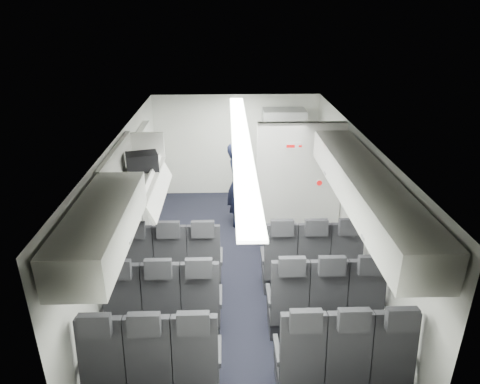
{
  "coord_description": "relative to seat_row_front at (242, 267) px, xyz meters",
  "views": [
    {
      "loc": [
        -0.19,
        -5.64,
        3.8
      ],
      "look_at": [
        0.0,
        0.4,
        1.15
      ],
      "focal_mm": 32.0,
      "sensor_mm": 36.0,
      "label": 1
    }
  ],
  "objects": [
    {
      "name": "cabin_shell",
      "position": [
        0.0,
        0.53,
        0.72
      ],
      "size": [
        3.41,
        6.01,
        2.16
      ],
      "color": "black",
      "rests_on": "ground"
    },
    {
      "name": "seat_row_front",
      "position": [
        0.0,
        0.0,
        0.0
      ],
      "size": [
        3.33,
        0.56,
        1.24
      ],
      "color": "#262629",
      "rests_on": "cabin_shell"
    },
    {
      "name": "seat_row_mid",
      "position": [
        0.0,
        -0.9,
        0.0
      ],
      "size": [
        3.33,
        0.56,
        1.24
      ],
      "color": "#262629",
      "rests_on": "cabin_shell"
    },
    {
      "name": "seat_row_rear",
      "position": [
        0.0,
        -1.8,
        0.0
      ],
      "size": [
        3.33,
        0.56,
        1.24
      ],
      "color": "#262629",
      "rests_on": "cabin_shell"
    },
    {
      "name": "overhead_bin_left_rear",
      "position": [
        -1.4,
        -1.47,
        1.46
      ],
      "size": [
        0.53,
        1.8,
        0.4
      ],
      "color": "silver",
      "rests_on": "cabin_shell"
    },
    {
      "name": "overhead_bin_left_front_open",
      "position": [
        -1.44,
        0.28,
        1.33
      ],
      "size": [
        0.64,
        1.7,
        0.72
      ],
      "color": "#9E9E93",
      "rests_on": "cabin_shell"
    },
    {
      "name": "overhead_bin_right_rear",
      "position": [
        1.4,
        -1.47,
        1.46
      ],
      "size": [
        0.53,
        1.8,
        0.4
      ],
      "color": "silver",
      "rests_on": "cabin_shell"
    },
    {
      "name": "overhead_bin_right_front",
      "position": [
        1.4,
        0.28,
        1.46
      ],
      "size": [
        0.53,
        1.7,
        0.4
      ],
      "color": "silver",
      "rests_on": "cabin_shell"
    },
    {
      "name": "bulkhead_partition",
      "position": [
        0.98,
        1.33,
        0.67
      ],
      "size": [
        1.4,
        0.15,
        2.13
      ],
      "color": "silver",
      "rests_on": "cabin_shell"
    },
    {
      "name": "galley_unit",
      "position": [
        0.95,
        3.25,
        0.55
      ],
      "size": [
        0.85,
        0.52,
        1.9
      ],
      "color": "#939399",
      "rests_on": "cabin_shell"
    },
    {
      "name": "boarding_door",
      "position": [
        -1.64,
        2.09,
        0.55
      ],
      "size": [
        0.12,
        1.27,
        1.86
      ],
      "color": "silver",
      "rests_on": "cabin_shell"
    },
    {
      "name": "flight_attendant",
      "position": [
        -0.01,
        2.1,
        0.38
      ],
      "size": [
        0.39,
        0.58,
        1.58
      ],
      "primitive_type": "imported",
      "rotation": [
        0.0,
        0.0,
        1.55
      ],
      "color": "black",
      "rests_on": "ground"
    },
    {
      "name": "carry_on_bag",
      "position": [
        -1.37,
        0.54,
        1.39
      ],
      "size": [
        0.49,
        0.4,
        0.26
      ],
      "primitive_type": "cube",
      "rotation": [
        0.0,
        0.0,
        0.27
      ],
      "color": "black",
      "rests_on": "overhead_bin_left_front_open"
    },
    {
      "name": "papers",
      "position": [
        0.18,
        2.05,
        0.64
      ],
      "size": [
        0.21,
        0.03,
        0.15
      ],
      "primitive_type": "cube",
      "rotation": [
        0.0,
        0.0,
        0.04
      ],
      "color": "white",
      "rests_on": "flight_attendant"
    }
  ]
}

